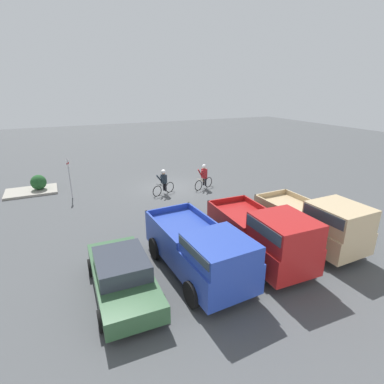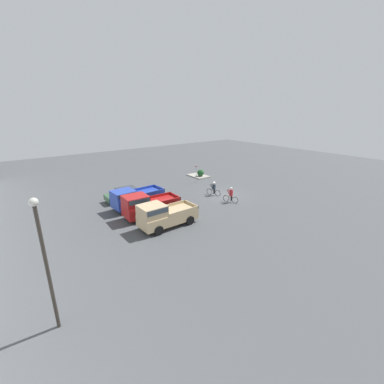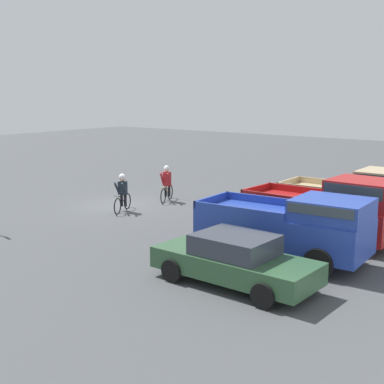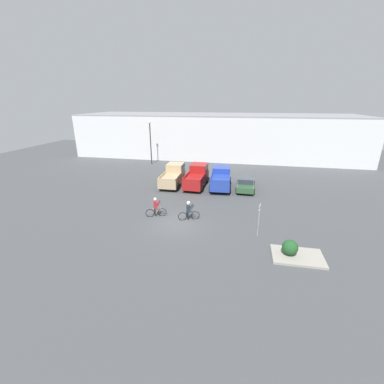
{
  "view_description": "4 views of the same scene",
  "coord_description": "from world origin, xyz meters",
  "px_view_note": "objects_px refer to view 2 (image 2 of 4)",
  "views": [
    {
      "loc": [
        6.87,
        18.5,
        6.68
      ],
      "look_at": [
        0.36,
        4.41,
        1.2
      ],
      "focal_mm": 28.0,
      "sensor_mm": 36.0,
      "label": 1
    },
    {
      "loc": [
        -20.56,
        20.21,
        9.85
      ],
      "look_at": [
        0.36,
        4.41,
        1.2
      ],
      "focal_mm": 24.0,
      "sensor_mm": 36.0,
      "label": 2
    },
    {
      "loc": [
        17.08,
        17.23,
        5.19
      ],
      "look_at": [
        0.36,
        4.41,
        1.2
      ],
      "focal_mm": 50.0,
      "sensor_mm": 36.0,
      "label": 3
    },
    {
      "loc": [
        4.88,
        -18.13,
        9.41
      ],
      "look_at": [
        0.36,
        4.41,
        1.2
      ],
      "focal_mm": 24.0,
      "sensor_mm": 36.0,
      "label": 4
    }
  ],
  "objects_px": {
    "cyclist_0": "(214,188)",
    "shrub": "(200,173)",
    "sedan_0": "(127,194)",
    "pickup_truck_0": "(163,215)",
    "pickup_truck_1": "(147,205)",
    "pickup_truck_2": "(135,198)",
    "fire_lane_sign": "(196,171)",
    "cyclist_1": "(231,195)",
    "lamppost": "(45,256)"
  },
  "relations": [
    {
      "from": "cyclist_0",
      "to": "pickup_truck_1",
      "type": "bearing_deg",
      "value": 95.94
    },
    {
      "from": "cyclist_0",
      "to": "lamppost",
      "type": "xyz_separation_m",
      "value": [
        -9.94,
        18.59,
        2.94
      ]
    },
    {
      "from": "cyclist_1",
      "to": "lamppost",
      "type": "bearing_deg",
      "value": 110.83
    },
    {
      "from": "cyclist_1",
      "to": "shrub",
      "type": "bearing_deg",
      "value": -21.58
    },
    {
      "from": "sedan_0",
      "to": "cyclist_1",
      "type": "xyz_separation_m",
      "value": [
        -7.53,
        -8.75,
        0.18
      ]
    },
    {
      "from": "pickup_truck_1",
      "to": "cyclist_1",
      "type": "bearing_deg",
      "value": -102.07
    },
    {
      "from": "pickup_truck_1",
      "to": "sedan_0",
      "type": "xyz_separation_m",
      "value": [
        5.58,
        -0.33,
        -0.47
      ]
    },
    {
      "from": "pickup_truck_0",
      "to": "shrub",
      "type": "height_order",
      "value": "pickup_truck_0"
    },
    {
      "from": "pickup_truck_1",
      "to": "cyclist_1",
      "type": "distance_m",
      "value": 9.29
    },
    {
      "from": "cyclist_1",
      "to": "shrub",
      "type": "distance_m",
      "value": 11.1
    },
    {
      "from": "pickup_truck_0",
      "to": "fire_lane_sign",
      "type": "xyz_separation_m",
      "value": [
        9.31,
        -10.83,
        0.4
      ]
    },
    {
      "from": "fire_lane_sign",
      "to": "pickup_truck_0",
      "type": "bearing_deg",
      "value": 130.68
    },
    {
      "from": "pickup_truck_1",
      "to": "lamppost",
      "type": "height_order",
      "value": "lamppost"
    },
    {
      "from": "sedan_0",
      "to": "cyclist_0",
      "type": "height_order",
      "value": "cyclist_0"
    },
    {
      "from": "pickup_truck_0",
      "to": "pickup_truck_1",
      "type": "distance_m",
      "value": 2.82
    },
    {
      "from": "pickup_truck_0",
      "to": "lamppost",
      "type": "distance_m",
      "value": 11.59
    },
    {
      "from": "pickup_truck_2",
      "to": "fire_lane_sign",
      "type": "xyz_separation_m",
      "value": [
        3.72,
        -10.78,
        0.44
      ]
    },
    {
      "from": "pickup_truck_2",
      "to": "cyclist_1",
      "type": "distance_m",
      "value": 10.16
    },
    {
      "from": "pickup_truck_2",
      "to": "fire_lane_sign",
      "type": "relative_size",
      "value": 2.07
    },
    {
      "from": "pickup_truck_0",
      "to": "sedan_0",
      "type": "height_order",
      "value": "pickup_truck_0"
    },
    {
      "from": "pickup_truck_1",
      "to": "sedan_0",
      "type": "bearing_deg",
      "value": -3.39
    },
    {
      "from": "sedan_0",
      "to": "cyclist_1",
      "type": "height_order",
      "value": "cyclist_1"
    },
    {
      "from": "pickup_truck_0",
      "to": "pickup_truck_2",
      "type": "relative_size",
      "value": 0.97
    },
    {
      "from": "pickup_truck_1",
      "to": "pickup_truck_0",
      "type": "bearing_deg",
      "value": -179.19
    },
    {
      "from": "shrub",
      "to": "fire_lane_sign",
      "type": "bearing_deg",
      "value": 129.48
    },
    {
      "from": "pickup_truck_2",
      "to": "shrub",
      "type": "relative_size",
      "value": 5.39
    },
    {
      "from": "cyclist_0",
      "to": "shrub",
      "type": "bearing_deg",
      "value": -28.3
    },
    {
      "from": "shrub",
      "to": "pickup_truck_1",
      "type": "bearing_deg",
      "value": 122.46
    },
    {
      "from": "sedan_0",
      "to": "shrub",
      "type": "height_order",
      "value": "sedan_0"
    },
    {
      "from": "pickup_truck_2",
      "to": "cyclist_1",
      "type": "xyz_separation_m",
      "value": [
        -4.71,
        -9.0,
        -0.23
      ]
    },
    {
      "from": "pickup_truck_0",
      "to": "lamppost",
      "type": "bearing_deg",
      "value": 123.06
    },
    {
      "from": "shrub",
      "to": "lamppost",
      "type": "bearing_deg",
      "value": 127.54
    },
    {
      "from": "pickup_truck_2",
      "to": "shrub",
      "type": "distance_m",
      "value": 14.24
    },
    {
      "from": "cyclist_0",
      "to": "shrub",
      "type": "xyz_separation_m",
      "value": [
        7.42,
        -3.99,
        -0.23
      ]
    },
    {
      "from": "sedan_0",
      "to": "shrub",
      "type": "distance_m",
      "value": 13.13
    },
    {
      "from": "pickup_truck_0",
      "to": "shrub",
      "type": "relative_size",
      "value": 5.23
    },
    {
      "from": "pickup_truck_1",
      "to": "lamppost",
      "type": "distance_m",
      "value": 13.28
    },
    {
      "from": "cyclist_0",
      "to": "pickup_truck_0",
      "type": "bearing_deg",
      "value": 112.48
    },
    {
      "from": "fire_lane_sign",
      "to": "lamppost",
      "type": "bearing_deg",
      "value": 127.32
    },
    {
      "from": "pickup_truck_2",
      "to": "cyclist_1",
      "type": "relative_size",
      "value": 3.07
    },
    {
      "from": "cyclist_0",
      "to": "cyclist_1",
      "type": "xyz_separation_m",
      "value": [
        -2.9,
        0.09,
        0.01
      ]
    },
    {
      "from": "cyclist_0",
      "to": "lamppost",
      "type": "bearing_deg",
      "value": 118.12
    },
    {
      "from": "pickup_truck_0",
      "to": "lamppost",
      "type": "xyz_separation_m",
      "value": [
        -6.16,
        9.46,
        2.65
      ]
    },
    {
      "from": "pickup_truck_2",
      "to": "sedan_0",
      "type": "height_order",
      "value": "pickup_truck_2"
    },
    {
      "from": "lamppost",
      "to": "fire_lane_sign",
      "type": "bearing_deg",
      "value": -52.68
    },
    {
      "from": "pickup_truck_0",
      "to": "cyclist_0",
      "type": "relative_size",
      "value": 3.04
    },
    {
      "from": "sedan_0",
      "to": "pickup_truck_0",
      "type": "bearing_deg",
      "value": 178.02
    },
    {
      "from": "pickup_truck_1",
      "to": "fire_lane_sign",
      "type": "xyz_separation_m",
      "value": [
        6.48,
        -10.87,
        0.38
      ]
    },
    {
      "from": "pickup_truck_2",
      "to": "cyclist_0",
      "type": "bearing_deg",
      "value": -101.29
    },
    {
      "from": "cyclist_1",
      "to": "lamppost",
      "type": "relative_size",
      "value": 0.27
    }
  ]
}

